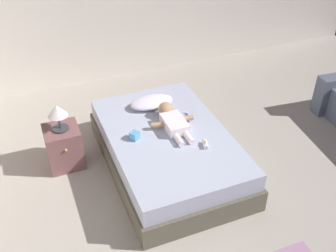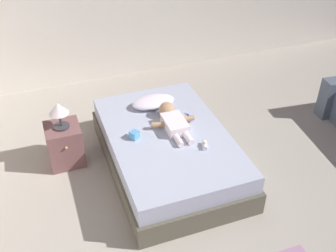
{
  "view_description": "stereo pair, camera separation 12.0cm",
  "coord_description": "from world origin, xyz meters",
  "px_view_note": "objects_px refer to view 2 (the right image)",
  "views": [
    {
      "loc": [
        -1.56,
        -2.46,
        3.02
      ],
      "look_at": [
        -0.27,
        0.71,
        0.55
      ],
      "focal_mm": 43.01,
      "sensor_mm": 36.0,
      "label": 1
    },
    {
      "loc": [
        -1.44,
        -2.51,
        3.02
      ],
      "look_at": [
        -0.27,
        0.71,
        0.55
      ],
      "focal_mm": 43.01,
      "sensor_mm": 36.0,
      "label": 2
    }
  ],
  "objects_px": {
    "toy_block": "(134,135)",
    "baby_bottle": "(205,145)",
    "bed": "(168,150)",
    "pillow": "(153,102)",
    "nightstand": "(65,144)",
    "lamp": "(58,110)",
    "toothbrush": "(189,116)",
    "baby": "(173,120)"
  },
  "relations": [
    {
      "from": "baby",
      "to": "baby_bottle",
      "type": "xyz_separation_m",
      "value": [
        0.17,
        -0.47,
        -0.04
      ]
    },
    {
      "from": "toothbrush",
      "to": "pillow",
      "type": "bearing_deg",
      "value": 131.44
    },
    {
      "from": "nightstand",
      "to": "baby_bottle",
      "type": "relative_size",
      "value": 3.73
    },
    {
      "from": "baby",
      "to": "toothbrush",
      "type": "distance_m",
      "value": 0.26
    },
    {
      "from": "lamp",
      "to": "baby_bottle",
      "type": "height_order",
      "value": "lamp"
    },
    {
      "from": "pillow",
      "to": "baby_bottle",
      "type": "bearing_deg",
      "value": -74.76
    },
    {
      "from": "pillow",
      "to": "toy_block",
      "type": "distance_m",
      "value": 0.64
    },
    {
      "from": "nightstand",
      "to": "bed",
      "type": "bearing_deg",
      "value": -24.04
    },
    {
      "from": "bed",
      "to": "baby_bottle",
      "type": "xyz_separation_m",
      "value": [
        0.27,
        -0.34,
        0.26
      ]
    },
    {
      "from": "lamp",
      "to": "toy_block",
      "type": "bearing_deg",
      "value": -31.33
    },
    {
      "from": "bed",
      "to": "toy_block",
      "type": "distance_m",
      "value": 0.45
    },
    {
      "from": "pillow",
      "to": "toy_block",
      "type": "height_order",
      "value": "pillow"
    },
    {
      "from": "pillow",
      "to": "nightstand",
      "type": "bearing_deg",
      "value": -174.77
    },
    {
      "from": "pillow",
      "to": "baby_bottle",
      "type": "height_order",
      "value": "pillow"
    },
    {
      "from": "bed",
      "to": "baby_bottle",
      "type": "bearing_deg",
      "value": -51.54
    },
    {
      "from": "pillow",
      "to": "nightstand",
      "type": "relative_size",
      "value": 1.06
    },
    {
      "from": "pillow",
      "to": "toothbrush",
      "type": "distance_m",
      "value": 0.47
    },
    {
      "from": "toothbrush",
      "to": "lamp",
      "type": "relative_size",
      "value": 0.5
    },
    {
      "from": "pillow",
      "to": "baby_bottle",
      "type": "distance_m",
      "value": 0.94
    },
    {
      "from": "lamp",
      "to": "baby_bottle",
      "type": "relative_size",
      "value": 2.38
    },
    {
      "from": "toothbrush",
      "to": "baby_bottle",
      "type": "bearing_deg",
      "value": -96.36
    },
    {
      "from": "lamp",
      "to": "baby_bottle",
      "type": "xyz_separation_m",
      "value": [
        1.32,
        -0.81,
        -0.22
      ]
    },
    {
      "from": "pillow",
      "to": "nightstand",
      "type": "height_order",
      "value": "pillow"
    },
    {
      "from": "toy_block",
      "to": "baby_bottle",
      "type": "xyz_separation_m",
      "value": [
        0.63,
        -0.39,
        -0.01
      ]
    },
    {
      "from": "toothbrush",
      "to": "nightstand",
      "type": "height_order",
      "value": "nightstand"
    },
    {
      "from": "toy_block",
      "to": "lamp",
      "type": "bearing_deg",
      "value": 148.67
    },
    {
      "from": "pillow",
      "to": "lamp",
      "type": "height_order",
      "value": "lamp"
    },
    {
      "from": "pillow",
      "to": "lamp",
      "type": "bearing_deg",
      "value": -174.78
    },
    {
      "from": "nightstand",
      "to": "lamp",
      "type": "bearing_deg",
      "value": 90.0
    },
    {
      "from": "toy_block",
      "to": "bed",
      "type": "bearing_deg",
      "value": -7.39
    },
    {
      "from": "lamp",
      "to": "nightstand",
      "type": "bearing_deg",
      "value": -90.0
    },
    {
      "from": "toy_block",
      "to": "baby_bottle",
      "type": "distance_m",
      "value": 0.74
    },
    {
      "from": "bed",
      "to": "nightstand",
      "type": "bearing_deg",
      "value": 155.96
    },
    {
      "from": "bed",
      "to": "baby",
      "type": "height_order",
      "value": "baby"
    },
    {
      "from": "toothbrush",
      "to": "bed",
      "type": "bearing_deg",
      "value": -147.08
    },
    {
      "from": "pillow",
      "to": "toy_block",
      "type": "xyz_separation_m",
      "value": [
        -0.38,
        -0.52,
        -0.01
      ]
    },
    {
      "from": "baby_bottle",
      "to": "toy_block",
      "type": "bearing_deg",
      "value": 148.29
    },
    {
      "from": "pillow",
      "to": "baby",
      "type": "relative_size",
      "value": 0.75
    },
    {
      "from": "bed",
      "to": "toy_block",
      "type": "relative_size",
      "value": 17.11
    },
    {
      "from": "nightstand",
      "to": "baby_bottle",
      "type": "height_order",
      "value": "baby_bottle"
    },
    {
      "from": "toothbrush",
      "to": "nightstand",
      "type": "relative_size",
      "value": 0.32
    },
    {
      "from": "baby",
      "to": "nightstand",
      "type": "relative_size",
      "value": 1.41
    }
  ]
}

